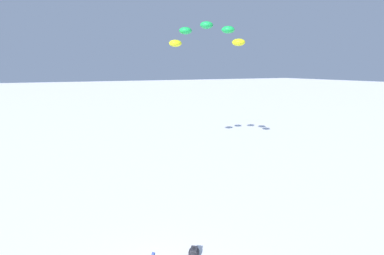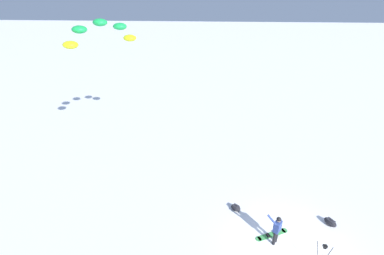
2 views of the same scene
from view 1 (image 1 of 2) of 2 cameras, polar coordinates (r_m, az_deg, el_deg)
name	(u,v)px [view 1 (image 1 of 2)]	position (r m, az deg, el deg)	size (l,w,h in m)	color
traction_kite	(206,34)	(18.52, 3.00, 18.68)	(4.53, 3.58, 1.52)	yellow
gear_bag_small	(194,252)	(10.57, 0.39, -24.34)	(0.62, 0.66, 0.32)	black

